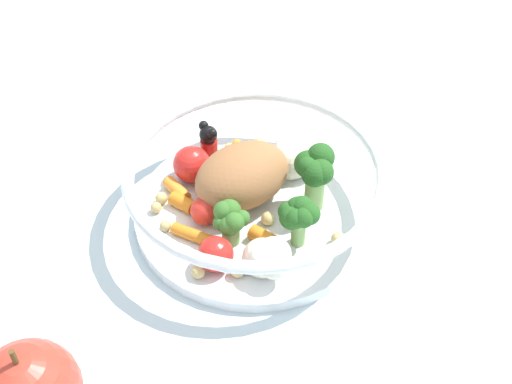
{
  "coord_description": "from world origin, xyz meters",
  "views": [
    {
      "loc": [
        -0.4,
        0.08,
        0.42
      ],
      "look_at": [
        -0.0,
        -0.01,
        0.03
      ],
      "focal_mm": 47.53,
      "sensor_mm": 36.0,
      "label": 1
    }
  ],
  "objects": [
    {
      "name": "ground_plane",
      "position": [
        0.0,
        0.0,
        0.0
      ],
      "size": [
        2.4,
        2.4,
        0.0
      ],
      "primitive_type": "plane",
      "color": "silver"
    },
    {
      "name": "food_container",
      "position": [
        -0.0,
        -0.01,
        0.03
      ],
      "size": [
        0.21,
        0.21,
        0.07
      ],
      "color": "white",
      "rests_on": "ground_plane"
    }
  ]
}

